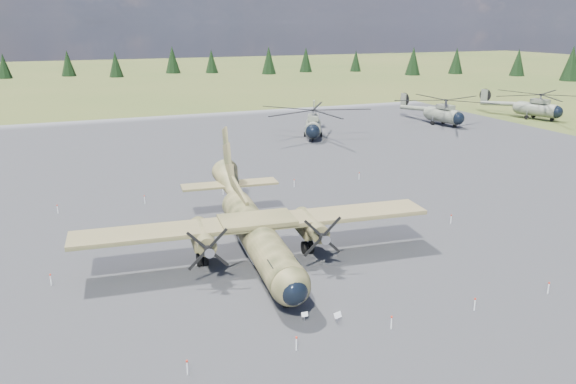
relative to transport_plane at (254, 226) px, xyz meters
name	(u,v)px	position (x,y,z in m)	size (l,w,h in m)	color
ground	(277,251)	(2.04, 0.48, -2.50)	(500.00, 500.00, 0.00)	brown
apron	(240,212)	(2.04, 10.48, -2.50)	(120.00, 120.00, 0.04)	slate
transport_plane	(254,226)	(0.00, 0.00, 0.00)	(26.45, 23.95, 8.70)	#36391F
helicopter_near	(313,117)	(22.95, 40.27, 0.72)	(23.70, 23.70, 4.54)	gray
helicopter_mid	(443,107)	(48.43, 42.16, 0.73)	(20.08, 22.17, 4.55)	gray
helicopter_far	(538,101)	(68.35, 41.00, 0.84)	(23.47, 23.78, 4.70)	gray
info_placard_left	(305,315)	(-0.31, -10.32, -2.09)	(0.40, 0.19, 0.62)	gray
info_placard_right	(338,316)	(1.39, -11.32, -1.99)	(0.52, 0.31, 0.76)	gray
barrier_fence	(272,246)	(1.58, 0.41, -1.99)	(33.12, 29.62, 0.85)	white
treeline	(246,188)	(0.18, 2.53, 2.25)	(334.54, 339.92, 10.95)	black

